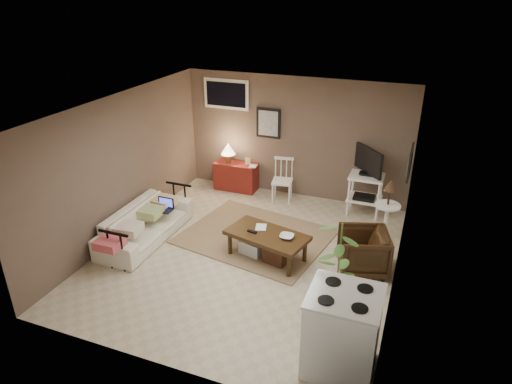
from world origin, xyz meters
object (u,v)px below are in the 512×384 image
at_px(armchair, 363,249).
at_px(coffee_table, 266,244).
at_px(sofa, 145,219).
at_px(red_console, 235,174).
at_px(spindle_chair, 282,181).
at_px(side_table, 388,204).
at_px(tv_stand, 366,180).
at_px(potted_plant, 338,270).
at_px(stove, 342,332).

bearing_deg(armchair, coffee_table, -99.24).
bearing_deg(armchair, sofa, -101.68).
relative_size(sofa, armchair, 2.70).
xyz_separation_m(red_console, armchair, (2.96, -2.05, 0.01)).
bearing_deg(coffee_table, spindle_chair, 101.54).
xyz_separation_m(coffee_table, sofa, (-2.11, -0.16, 0.11)).
relative_size(side_table, armchair, 1.54).
height_order(tv_stand, potted_plant, potted_plant).
xyz_separation_m(sofa, tv_stand, (3.29, 2.25, 0.31)).
height_order(sofa, stove, stove).
height_order(sofa, red_console, red_console).
height_order(red_console, potted_plant, potted_plant).
height_order(sofa, spindle_chair, spindle_chair).
bearing_deg(spindle_chair, potted_plant, -61.07).
xyz_separation_m(tv_stand, side_table, (0.48, -0.86, 0.00)).
xyz_separation_m(sofa, armchair, (3.56, 0.37, -0.02)).
bearing_deg(stove, coffee_table, 130.30).
bearing_deg(red_console, potted_plant, -49.41).
relative_size(coffee_table, armchair, 1.91).
bearing_deg(stove, potted_plant, 106.11).
bearing_deg(armchair, potted_plant, -24.18).
distance_m(spindle_chair, tv_stand, 1.64).
xyz_separation_m(spindle_chair, side_table, (2.10, -0.89, 0.29)).
xyz_separation_m(red_console, spindle_chair, (1.07, -0.13, 0.05)).
height_order(side_table, potted_plant, potted_plant).
distance_m(red_console, side_table, 3.35).
height_order(red_console, spindle_chair, red_console).
bearing_deg(tv_stand, coffee_table, -119.41).
xyz_separation_m(coffee_table, spindle_chair, (-0.43, 2.13, 0.13)).
height_order(potted_plant, stove, potted_plant).
height_order(coffee_table, spindle_chair, spindle_chair).
relative_size(side_table, potted_plant, 0.77).
bearing_deg(stove, sofa, 155.57).
bearing_deg(stove, tv_stand, 95.19).
xyz_separation_m(potted_plant, stove, (0.23, -0.78, -0.26)).
bearing_deg(potted_plant, coffee_table, 141.82).
xyz_separation_m(tv_stand, potted_plant, (0.13, -3.13, 0.08)).
height_order(sofa, tv_stand, tv_stand).
xyz_separation_m(sofa, red_console, (0.60, 2.42, -0.03)).
height_order(tv_stand, stove, tv_stand).
relative_size(sofa, tv_stand, 1.50).
relative_size(potted_plant, stove, 1.41).
height_order(red_console, tv_stand, tv_stand).
xyz_separation_m(spindle_chair, stove, (1.97, -3.94, 0.11)).
bearing_deg(side_table, potted_plant, -98.87).
xyz_separation_m(spindle_chair, tv_stand, (1.62, -0.03, 0.29)).
relative_size(coffee_table, side_table, 1.23).
bearing_deg(armchair, tv_stand, 170.62).
xyz_separation_m(red_console, potted_plant, (2.82, -3.29, 0.42)).
distance_m(armchair, stove, 2.03).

